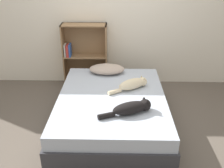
{
  "coord_description": "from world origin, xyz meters",
  "views": [
    {
      "loc": [
        0.07,
        -2.85,
        2.05
      ],
      "look_at": [
        0.0,
        0.14,
        0.54
      ],
      "focal_mm": 40.0,
      "sensor_mm": 36.0,
      "label": 1
    }
  ],
  "objects_px": {
    "bed": "(112,110)",
    "pillow": "(107,69)",
    "cat_light": "(133,84)",
    "cat_dark": "(132,108)",
    "bookshelf": "(85,55)"
  },
  "relations": [
    {
      "from": "cat_dark",
      "to": "bed",
      "type": "bearing_deg",
      "value": 100.47
    },
    {
      "from": "pillow",
      "to": "cat_dark",
      "type": "relative_size",
      "value": 0.88
    },
    {
      "from": "cat_light",
      "to": "pillow",
      "type": "bearing_deg",
      "value": 95.63
    },
    {
      "from": "bed",
      "to": "cat_dark",
      "type": "distance_m",
      "value": 0.55
    },
    {
      "from": "bed",
      "to": "bookshelf",
      "type": "distance_m",
      "value": 1.37
    },
    {
      "from": "pillow",
      "to": "cat_light",
      "type": "distance_m",
      "value": 0.64
    },
    {
      "from": "bed",
      "to": "pillow",
      "type": "distance_m",
      "value": 0.78
    },
    {
      "from": "bed",
      "to": "cat_dark",
      "type": "height_order",
      "value": "cat_dark"
    },
    {
      "from": "pillow",
      "to": "bookshelf",
      "type": "xyz_separation_m",
      "value": [
        -0.41,
        0.51,
        0.05
      ]
    },
    {
      "from": "cat_light",
      "to": "bed",
      "type": "bearing_deg",
      "value": -175.31
    },
    {
      "from": "pillow",
      "to": "bookshelf",
      "type": "bearing_deg",
      "value": 128.92
    },
    {
      "from": "bed",
      "to": "pillow",
      "type": "height_order",
      "value": "pillow"
    },
    {
      "from": "pillow",
      "to": "cat_dark",
      "type": "distance_m",
      "value": 1.17
    },
    {
      "from": "bookshelf",
      "to": "pillow",
      "type": "bearing_deg",
      "value": -51.08
    },
    {
      "from": "bookshelf",
      "to": "cat_dark",
      "type": "bearing_deg",
      "value": -65.27
    }
  ]
}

